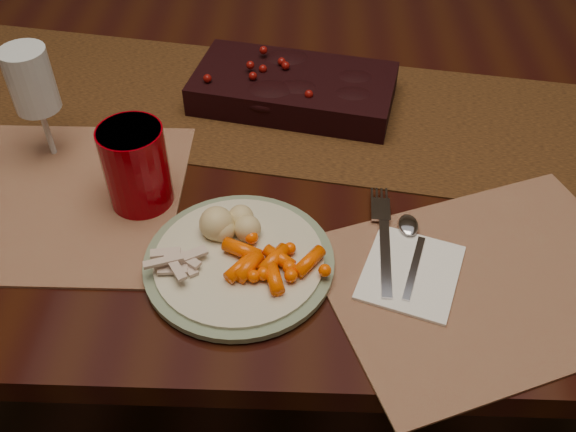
{
  "coord_description": "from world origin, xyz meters",
  "views": [
    {
      "loc": [
        0.04,
        -0.87,
        1.38
      ],
      "look_at": [
        0.02,
        -0.27,
        0.8
      ],
      "focal_mm": 40.0,
      "sensor_mm": 36.0,
      "label": 1
    }
  ],
  "objects_px": {
    "placemat_main": "(488,281)",
    "napkin": "(411,272)",
    "baby_carrots": "(273,268)",
    "dining_table": "(283,270)",
    "turkey_shreds": "(178,260)",
    "centerpiece": "(294,84)",
    "dinner_plate": "(239,261)",
    "wine_glass": "(39,106)",
    "red_cup": "(136,166)",
    "mashed_potatoes": "(233,219)"
  },
  "relations": [
    {
      "from": "dining_table",
      "to": "placemat_main",
      "type": "relative_size",
      "value": 4.43
    },
    {
      "from": "napkin",
      "to": "baby_carrots",
      "type": "bearing_deg",
      "value": -154.64
    },
    {
      "from": "placemat_main",
      "to": "dining_table",
      "type": "bearing_deg",
      "value": 108.19
    },
    {
      "from": "baby_carrots",
      "to": "wine_glass",
      "type": "xyz_separation_m",
      "value": [
        -0.36,
        0.25,
        0.06
      ]
    },
    {
      "from": "placemat_main",
      "to": "baby_carrots",
      "type": "xyz_separation_m",
      "value": [
        -0.27,
        -0.01,
        0.03
      ]
    },
    {
      "from": "placemat_main",
      "to": "centerpiece",
      "type": "bearing_deg",
      "value": 101.97
    },
    {
      "from": "centerpiece",
      "to": "dinner_plate",
      "type": "relative_size",
      "value": 1.34
    },
    {
      "from": "baby_carrots",
      "to": "red_cup",
      "type": "relative_size",
      "value": 0.88
    },
    {
      "from": "dining_table",
      "to": "napkin",
      "type": "relative_size",
      "value": 13.3
    },
    {
      "from": "mashed_potatoes",
      "to": "napkin",
      "type": "distance_m",
      "value": 0.24
    },
    {
      "from": "placemat_main",
      "to": "napkin",
      "type": "xyz_separation_m",
      "value": [
        -0.1,
        0.01,
        0.0
      ]
    },
    {
      "from": "napkin",
      "to": "centerpiece",
      "type": "bearing_deg",
      "value": 131.9
    },
    {
      "from": "dinner_plate",
      "to": "centerpiece",
      "type": "bearing_deg",
      "value": 80.85
    },
    {
      "from": "turkey_shreds",
      "to": "wine_glass",
      "type": "bearing_deg",
      "value": 134.62
    },
    {
      "from": "dining_table",
      "to": "red_cup",
      "type": "relative_size",
      "value": 14.69
    },
    {
      "from": "centerpiece",
      "to": "napkin",
      "type": "xyz_separation_m",
      "value": [
        0.16,
        -0.38,
        -0.03
      ]
    },
    {
      "from": "dining_table",
      "to": "baby_carrots",
      "type": "xyz_separation_m",
      "value": [
        0.0,
        -0.35,
        0.4
      ]
    },
    {
      "from": "turkey_shreds",
      "to": "napkin",
      "type": "bearing_deg",
      "value": 1.64
    },
    {
      "from": "dinner_plate",
      "to": "turkey_shreds",
      "type": "relative_size",
      "value": 3.29
    },
    {
      "from": "napkin",
      "to": "wine_glass",
      "type": "bearing_deg",
      "value": 175.79
    },
    {
      "from": "dining_table",
      "to": "baby_carrots",
      "type": "height_order",
      "value": "baby_carrots"
    },
    {
      "from": "centerpiece",
      "to": "wine_glass",
      "type": "bearing_deg",
      "value": -157.33
    },
    {
      "from": "centerpiece",
      "to": "placemat_main",
      "type": "bearing_deg",
      "value": -56.54
    },
    {
      "from": "placemat_main",
      "to": "baby_carrots",
      "type": "height_order",
      "value": "baby_carrots"
    },
    {
      "from": "centerpiece",
      "to": "mashed_potatoes",
      "type": "xyz_separation_m",
      "value": [
        -0.07,
        -0.33,
        0.0
      ]
    },
    {
      "from": "centerpiece",
      "to": "napkin",
      "type": "bearing_deg",
      "value": -67.28
    },
    {
      "from": "wine_glass",
      "to": "mashed_potatoes",
      "type": "bearing_deg",
      "value": -30.38
    },
    {
      "from": "centerpiece",
      "to": "dinner_plate",
      "type": "bearing_deg",
      "value": -99.15
    },
    {
      "from": "placemat_main",
      "to": "mashed_potatoes",
      "type": "xyz_separation_m",
      "value": [
        -0.33,
        0.06,
        0.04
      ]
    },
    {
      "from": "napkin",
      "to": "dinner_plate",
      "type": "bearing_deg",
      "value": -162.88
    },
    {
      "from": "dinner_plate",
      "to": "baby_carrots",
      "type": "xyz_separation_m",
      "value": [
        0.05,
        -0.03,
        0.02
      ]
    },
    {
      "from": "dinner_plate",
      "to": "red_cup",
      "type": "height_order",
      "value": "red_cup"
    },
    {
      "from": "wine_glass",
      "to": "dinner_plate",
      "type": "bearing_deg",
      "value": -35.62
    },
    {
      "from": "turkey_shreds",
      "to": "placemat_main",
      "type": "bearing_deg",
      "value": 0.05
    },
    {
      "from": "red_cup",
      "to": "mashed_potatoes",
      "type": "bearing_deg",
      "value": -27.84
    },
    {
      "from": "placemat_main",
      "to": "dinner_plate",
      "type": "bearing_deg",
      "value": 155.64
    },
    {
      "from": "dining_table",
      "to": "turkey_shreds",
      "type": "relative_size",
      "value": 23.9
    },
    {
      "from": "mashed_potatoes",
      "to": "centerpiece",
      "type": "bearing_deg",
      "value": 77.84
    },
    {
      "from": "napkin",
      "to": "placemat_main",
      "type": "bearing_deg",
      "value": 14.48
    },
    {
      "from": "dinner_plate",
      "to": "napkin",
      "type": "xyz_separation_m",
      "value": [
        0.22,
        -0.01,
        -0.0
      ]
    },
    {
      "from": "dinner_plate",
      "to": "wine_glass",
      "type": "distance_m",
      "value": 0.39
    },
    {
      "from": "turkey_shreds",
      "to": "red_cup",
      "type": "height_order",
      "value": "red_cup"
    },
    {
      "from": "dinner_plate",
      "to": "napkin",
      "type": "relative_size",
      "value": 1.83
    },
    {
      "from": "centerpiece",
      "to": "wine_glass",
      "type": "xyz_separation_m",
      "value": [
        -0.37,
        -0.15,
        0.06
      ]
    },
    {
      "from": "dining_table",
      "to": "mashed_potatoes",
      "type": "height_order",
      "value": "mashed_potatoes"
    },
    {
      "from": "dining_table",
      "to": "mashed_potatoes",
      "type": "bearing_deg",
      "value": -100.91
    },
    {
      "from": "centerpiece",
      "to": "placemat_main",
      "type": "xyz_separation_m",
      "value": [
        0.26,
        -0.39,
        -0.03
      ]
    },
    {
      "from": "mashed_potatoes",
      "to": "napkin",
      "type": "relative_size",
      "value": 0.58
    },
    {
      "from": "dining_table",
      "to": "turkey_shreds",
      "type": "xyz_separation_m",
      "value": [
        -0.12,
        -0.34,
        0.4
      ]
    },
    {
      "from": "centerpiece",
      "to": "red_cup",
      "type": "bearing_deg",
      "value": -129.36
    }
  ]
}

